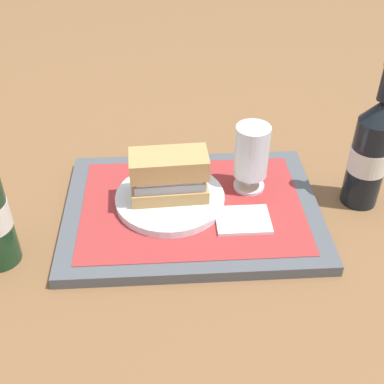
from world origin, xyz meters
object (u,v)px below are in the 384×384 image
(plate, at_px, (170,199))
(beer_bottle, at_px, (370,152))
(beer_glass, at_px, (251,156))
(sandwich, at_px, (171,175))

(plate, xyz_separation_m, beer_bottle, (0.34, 0.01, 0.08))
(beer_glass, distance_m, beer_bottle, 0.20)
(plate, height_order, beer_glass, beer_glass)
(sandwich, bearing_deg, beer_glass, 10.83)
(beer_bottle, bearing_deg, sandwich, -178.31)
(sandwich, distance_m, beer_glass, 0.14)
(beer_bottle, bearing_deg, beer_glass, 173.14)
(sandwich, height_order, beer_glass, beer_glass)
(sandwich, height_order, beer_bottle, beer_bottle)
(beer_glass, height_order, beer_bottle, beer_bottle)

